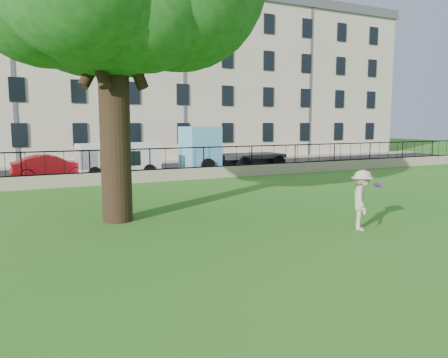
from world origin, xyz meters
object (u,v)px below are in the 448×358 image
red_sedan (51,167)px  white_van (119,160)px  man (362,200)px  frisbee (378,185)px  blue_truck (232,148)px

red_sedan → white_van: bearing=-97.9°
man → red_sedan: bearing=62.7°
white_van → frisbee: bearing=-76.2°
man → red_sedan: size_ratio=0.43×
man → frisbee: (0.85, 0.25, 0.34)m
frisbee → red_sedan: 17.49m
red_sedan → white_van: size_ratio=0.90×
man → white_van: white_van is taller
blue_truck → frisbee: bearing=-103.0°
man → red_sedan: (-7.00, 15.87, -0.20)m
man → frisbee: 0.95m
man → blue_truck: bearing=24.8°
man → white_van: bearing=51.4°
white_van → man: bearing=-79.4°
white_van → blue_truck: size_ratio=0.67×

